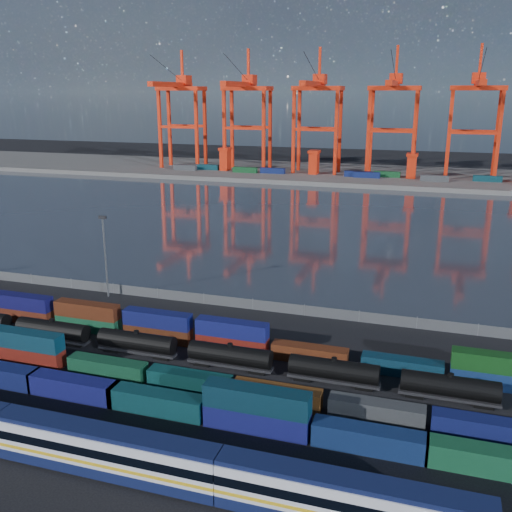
% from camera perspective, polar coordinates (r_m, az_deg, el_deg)
% --- Properties ---
extents(ground, '(700.00, 700.00, 0.00)m').
position_cam_1_polar(ground, '(84.71, -6.29, -11.95)').
color(ground, black).
rests_on(ground, ground).
extents(harbor_water, '(700.00, 700.00, 0.00)m').
position_cam_1_polar(harbor_water, '(180.26, 7.24, 3.25)').
color(harbor_water, '#2C3440').
rests_on(harbor_water, ground).
extents(far_quay, '(700.00, 70.00, 2.00)m').
position_cam_1_polar(far_quay, '(282.46, 11.22, 7.92)').
color(far_quay, '#514F4C').
rests_on(far_quay, ground).
extents(distant_mountains, '(2470.00, 1100.00, 520.00)m').
position_cam_1_polar(distant_mountains, '(1678.11, 20.02, 21.38)').
color(distant_mountains, '#1E2630').
rests_on(distant_mountains, ground).
extents(passenger_train, '(77.92, 3.20, 5.49)m').
position_cam_1_polar(passenger_train, '(66.22, -14.83, -18.41)').
color(passenger_train, silver).
rests_on(passenger_train, ground).
extents(container_row_south, '(141.43, 2.66, 5.67)m').
position_cam_1_polar(container_row_south, '(85.45, -21.10, -11.23)').
color(container_row_south, '#3A3E3F').
rests_on(container_row_south, ground).
extents(container_row_mid, '(140.69, 2.43, 5.18)m').
position_cam_1_polar(container_row_mid, '(82.02, -8.55, -11.84)').
color(container_row_mid, '#3C3D40').
rests_on(container_row_mid, ground).
extents(container_row_north, '(140.79, 2.37, 5.06)m').
position_cam_1_polar(container_row_north, '(92.20, -4.02, -8.03)').
color(container_row_north, '#0F154F').
rests_on(container_row_north, ground).
extents(tanker_string, '(106.09, 2.81, 4.02)m').
position_cam_1_polar(tanker_string, '(91.93, -11.81, -8.46)').
color(tanker_string, black).
rests_on(tanker_string, ground).
extents(waterfront_fence, '(160.12, 0.12, 2.20)m').
position_cam_1_polar(waterfront_fence, '(108.13, -0.32, -4.87)').
color(waterfront_fence, '#595B5E').
rests_on(waterfront_fence, ground).
extents(yard_light_mast, '(1.60, 0.40, 16.60)m').
position_cam_1_polar(yard_light_mast, '(116.22, -14.86, 0.39)').
color(yard_light_mast, slate).
rests_on(yard_light_mast, ground).
extents(gantry_cranes, '(197.94, 44.05, 59.65)m').
position_cam_1_polar(gantry_cranes, '(274.23, 9.86, 15.22)').
color(gantry_cranes, red).
rests_on(gantry_cranes, ground).
extents(quay_containers, '(172.58, 10.99, 2.60)m').
position_cam_1_polar(quay_containers, '(269.34, 8.54, 8.16)').
color(quay_containers, navy).
rests_on(quay_containers, far_quay).
extents(straddle_carriers, '(140.00, 7.00, 11.10)m').
position_cam_1_polar(straddle_carriers, '(272.03, 10.52, 9.10)').
color(straddle_carriers, red).
rests_on(straddle_carriers, far_quay).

